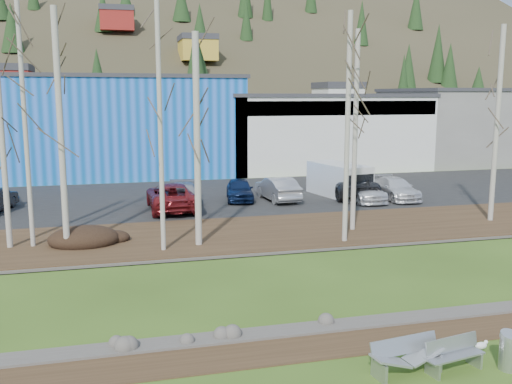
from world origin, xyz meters
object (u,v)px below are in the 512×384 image
object	(u,v)px
litter_bin	(510,353)
car_8	(395,188)
bench_damaged	(406,356)
seagull	(481,345)
bench_intact	(453,355)
car_5	(277,189)
car_4	(240,189)
car_3	(183,196)
car_2	(172,197)
car_6	(350,184)
van_white	(341,180)
car_7	(362,190)

from	to	relation	value
litter_bin	car_8	world-z (taller)	car_8
bench_damaged	car_8	xyz separation A→B (m)	(10.72, 20.83, 0.38)
bench_damaged	seagull	bearing A→B (deg)	4.64
bench_intact	seagull	distance (m)	1.55
car_5	car_4	bearing A→B (deg)	-18.22
car_5	car_8	bearing A→B (deg)	164.92
bench_damaged	car_3	xyz separation A→B (m)	(-2.75, 21.36, 0.41)
bench_damaged	car_2	size ratio (longest dim) A/B	0.35
car_5	car_2	bearing A→B (deg)	7.77
bench_intact	litter_bin	distance (m)	1.40
litter_bin	car_3	distance (m)	22.49
car_3	car_4	bearing A→B (deg)	27.87
car_5	bench_damaged	bearing A→B (deg)	77.20
car_6	litter_bin	bearing A→B (deg)	84.09
seagull	car_8	distance (m)	21.85
litter_bin	car_2	size ratio (longest dim) A/B	0.15
bench_intact	van_white	world-z (taller)	van_white
van_white	seagull	bearing A→B (deg)	-114.92
bench_intact	car_4	distance (m)	22.97
bench_damaged	car_8	size ratio (longest dim) A/B	0.43
bench_intact	car_2	bearing A→B (deg)	92.07
car_5	car_8	size ratio (longest dim) A/B	0.98
bench_intact	car_4	world-z (taller)	car_4
bench_damaged	car_5	distance (m)	22.48
seagull	car_3	size ratio (longest dim) A/B	0.09
car_2	car_4	distance (m)	4.90
bench_intact	car_3	size ratio (longest dim) A/B	0.35
litter_bin	car_7	world-z (taller)	car_7
bench_damaged	van_white	distance (m)	23.84
bench_damaged	car_4	distance (m)	22.83
bench_intact	van_white	xyz separation A→B (m)	(6.49, 22.72, 0.80)
seagull	car_6	distance (m)	22.57
bench_intact	car_3	distance (m)	21.89
litter_bin	car_4	size ratio (longest dim) A/B	0.22
car_5	van_white	world-z (taller)	van_white
car_4	car_8	distance (m)	9.94
bench_damaged	car_6	world-z (taller)	car_6
car_6	car_8	size ratio (longest dim) A/B	1.26
car_7	van_white	bearing A→B (deg)	115.12
car_7	bench_intact	bearing A→B (deg)	-107.44
seagull	car_4	distance (m)	22.30
bench_intact	car_4	xyz separation A→B (m)	(-0.22, 22.97, 0.42)
van_white	car_8	bearing A→B (deg)	-41.49
litter_bin	car_7	size ratio (longest dim) A/B	0.19
seagull	car_6	bearing A→B (deg)	76.40
seagull	car_2	xyz separation A→B (m)	(-6.02, 20.20, 0.76)
bench_intact	car_8	xyz separation A→B (m)	(9.52, 20.99, 0.40)
car_2	car_4	xyz separation A→B (m)	(4.46, 2.03, -0.10)
seagull	car_2	distance (m)	21.09
bench_damaged	litter_bin	world-z (taller)	litter_bin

